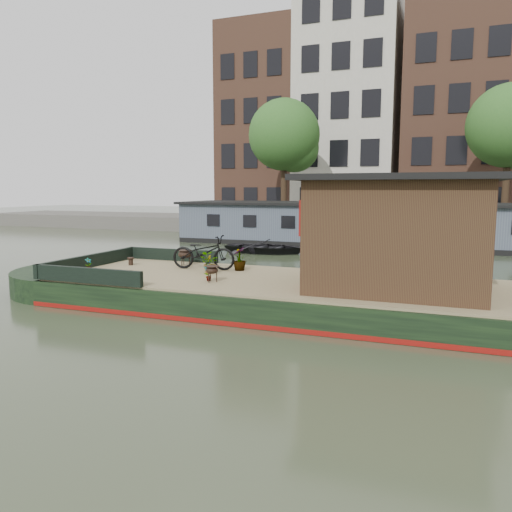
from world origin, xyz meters
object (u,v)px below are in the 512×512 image
(potted_plant_a, at_px, (208,273))
(cabin, at_px, (398,232))
(bicycle, at_px, (203,252))
(brazier_rear, at_px, (185,258))
(dinghy, at_px, (265,244))
(brazier_front, at_px, (212,274))

(potted_plant_a, bearing_deg, cabin, 9.74)
(bicycle, bearing_deg, brazier_rear, 55.69)
(bicycle, distance_m, dinghy, 8.78)
(brazier_front, xyz_separation_m, dinghy, (-2.38, 10.18, -0.47))
(brazier_front, height_order, dinghy, brazier_front)
(brazier_rear, height_order, dinghy, brazier_rear)
(bicycle, height_order, brazier_front, bicycle)
(bicycle, relative_size, brazier_rear, 4.02)
(potted_plant_a, distance_m, dinghy, 10.37)
(brazier_front, distance_m, dinghy, 10.46)
(potted_plant_a, bearing_deg, brazier_rear, 131.13)
(bicycle, distance_m, brazier_front, 1.86)
(brazier_rear, bearing_deg, bicycle, -28.70)
(brazier_front, bearing_deg, brazier_rear, 132.33)
(bicycle, distance_m, potted_plant_a, 1.74)
(brazier_rear, xyz_separation_m, dinghy, (-0.57, 8.19, -0.50))
(potted_plant_a, xyz_separation_m, brazier_front, (0.13, -0.06, -0.00))
(bicycle, relative_size, dinghy, 0.49)
(bicycle, height_order, brazier_rear, bicycle)
(dinghy, bearing_deg, bicycle, -169.94)
(bicycle, xyz_separation_m, dinghy, (-1.38, 8.63, -0.74))
(brazier_front, bearing_deg, potted_plant_a, 154.41)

